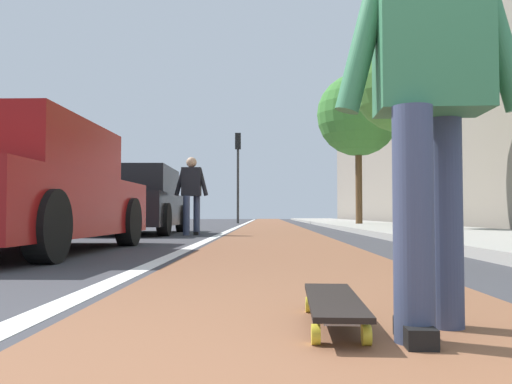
{
  "coord_description": "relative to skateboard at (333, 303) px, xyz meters",
  "views": [
    {
      "loc": [
        -1.02,
        0.18,
        0.44
      ],
      "look_at": [
        12.8,
        0.44,
        1.02
      ],
      "focal_mm": 37.59,
      "sensor_mm": 36.0,
      "label": 1
    }
  ],
  "objects": [
    {
      "name": "parked_car_mid",
      "position": [
        10.0,
        3.19,
        0.63
      ],
      "size": [
        4.31,
        1.94,
        1.5
      ],
      "color": "black",
      "rests_on": "ground"
    },
    {
      "name": "street_tree_far",
      "position": [
        16.74,
        -3.0,
        3.85
      ],
      "size": [
        2.92,
        2.92,
        5.42
      ],
      "color": "brown",
      "rests_on": "ground"
    },
    {
      "name": "sidewalk_curb",
      "position": [
        16.89,
        -3.4,
        -0.03
      ],
      "size": [
        52.0,
        3.2,
        0.12
      ],
      "primitive_type": "cube",
      "color": "#9E9B93",
      "rests_on": "ground"
    },
    {
      "name": "skateboard",
      "position": [
        0.0,
        0.0,
        0.0
      ],
      "size": [
        0.85,
        0.23,
        0.11
      ],
      "color": "yellow",
      "rests_on": "ground"
    },
    {
      "name": "traffic_light",
      "position": [
        24.4,
        1.67,
        3.0
      ],
      "size": [
        0.33,
        0.28,
        4.49
      ],
      "color": "#2D2D2D",
      "rests_on": "ground"
    },
    {
      "name": "parked_car_near",
      "position": [
        3.97,
        3.11,
        0.63
      ],
      "size": [
        4.43,
        2.04,
        1.5
      ],
      "color": "maroon",
      "rests_on": "ground"
    },
    {
      "name": "street_tree_mid",
      "position": [
        10.5,
        -3.0,
        3.47
      ],
      "size": [
        2.44,
        2.44,
        4.82
      ],
      "color": "brown",
      "rests_on": "ground"
    },
    {
      "name": "lane_stripe_white",
      "position": [
        18.89,
        1.27,
        -0.09
      ],
      "size": [
        52.0,
        0.16,
        0.01
      ],
      "primitive_type": "cube",
      "color": "silver",
      "rests_on": "ground"
    },
    {
      "name": "pedestrian_distant",
      "position": [
        9.29,
        1.86,
        0.86
      ],
      "size": [
        0.47,
        0.73,
        1.67
      ],
      "color": "#384260",
      "rests_on": "ground"
    },
    {
      "name": "building_facade",
      "position": [
        20.89,
        -6.05,
        4.71
      ],
      "size": [
        40.0,
        1.2,
        9.61
      ],
      "primitive_type": "cube",
      "color": "gray",
      "rests_on": "ground"
    },
    {
      "name": "skater_person",
      "position": [
        -0.15,
        -0.35,
        0.84
      ],
      "size": [
        0.45,
        0.72,
        1.64
      ],
      "color": "#384260",
      "rests_on": "ground"
    },
    {
      "name": "bike_lane_paint",
      "position": [
        22.89,
        0.09,
        -0.09
      ],
      "size": [
        56.0,
        2.07,
        0.0
      ],
      "primitive_type": "cube",
      "color": "brown",
      "rests_on": "ground"
    },
    {
      "name": "ground_plane",
      "position": [
        8.89,
        0.09,
        -0.09
      ],
      "size": [
        80.0,
        80.0,
        0.0
      ],
      "primitive_type": "plane",
      "color": "#38383D"
    }
  ]
}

